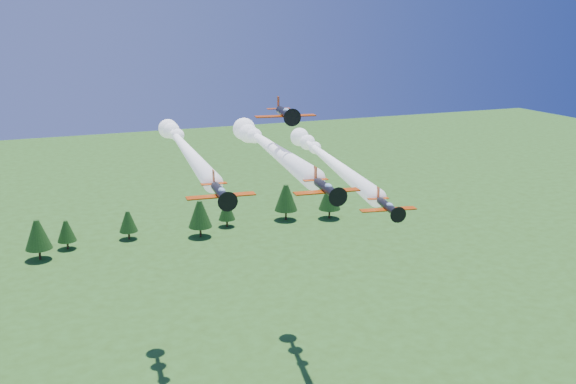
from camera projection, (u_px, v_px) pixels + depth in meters
name	position (u px, v px, depth m)	size (l,w,h in m)	color
plane_lead	(267.00, 144.00, 92.55)	(9.75, 46.32, 3.70)	black
plane_left	(183.00, 146.00, 105.70)	(10.26, 56.46, 3.70)	black
plane_right	(326.00, 157.00, 111.32)	(14.68, 55.25, 3.70)	black
plane_slot	(285.00, 113.00, 85.16)	(8.23, 8.98, 2.87)	black
treeline	(108.00, 222.00, 181.91)	(149.73, 18.30, 11.54)	#382314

